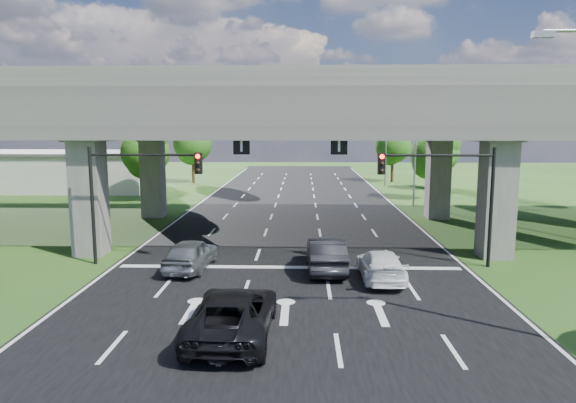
{
  "coord_description": "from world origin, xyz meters",
  "views": [
    {
      "loc": [
        0.66,
        -21.36,
        7.0
      ],
      "look_at": [
        -0.18,
        7.49,
        2.77
      ],
      "focal_mm": 32.0,
      "sensor_mm": 36.0,
      "label": 1
    }
  ],
  "objects_px": {
    "signal_left": "(134,183)",
    "streetlight_far": "(411,140)",
    "car_trailing": "(233,314)",
    "car_white": "(381,265)",
    "car_silver": "(191,254)",
    "car_dark": "(326,254)",
    "signal_right": "(448,184)",
    "streetlight_beyond": "(383,136)"
  },
  "relations": [
    {
      "from": "signal_right",
      "to": "car_white",
      "type": "distance_m",
      "value": 5.52
    },
    {
      "from": "streetlight_far",
      "to": "car_white",
      "type": "height_order",
      "value": "streetlight_far"
    },
    {
      "from": "streetlight_beyond",
      "to": "streetlight_far",
      "type": "bearing_deg",
      "value": -90.0
    },
    {
      "from": "signal_right",
      "to": "streetlight_far",
      "type": "height_order",
      "value": "streetlight_far"
    },
    {
      "from": "streetlight_far",
      "to": "car_dark",
      "type": "height_order",
      "value": "streetlight_far"
    },
    {
      "from": "streetlight_far",
      "to": "car_trailing",
      "type": "height_order",
      "value": "streetlight_far"
    },
    {
      "from": "signal_right",
      "to": "streetlight_beyond",
      "type": "bearing_deg",
      "value": 86.39
    },
    {
      "from": "signal_left",
      "to": "car_dark",
      "type": "height_order",
      "value": "signal_left"
    },
    {
      "from": "streetlight_far",
      "to": "car_white",
      "type": "xyz_separation_m",
      "value": [
        -5.85,
        -22.42,
        -5.15
      ]
    },
    {
      "from": "car_dark",
      "to": "car_trailing",
      "type": "height_order",
      "value": "car_dark"
    },
    {
      "from": "signal_left",
      "to": "streetlight_far",
      "type": "height_order",
      "value": "streetlight_far"
    },
    {
      "from": "car_silver",
      "to": "car_dark",
      "type": "distance_m",
      "value": 6.61
    },
    {
      "from": "streetlight_beyond",
      "to": "signal_right",
      "type": "bearing_deg",
      "value": -93.61
    },
    {
      "from": "streetlight_far",
      "to": "car_silver",
      "type": "distance_m",
      "value": 26.24
    },
    {
      "from": "streetlight_beyond",
      "to": "car_silver",
      "type": "xyz_separation_m",
      "value": [
        -14.91,
        -37.0,
        -5.05
      ]
    },
    {
      "from": "signal_left",
      "to": "car_trailing",
      "type": "bearing_deg",
      "value": -55.55
    },
    {
      "from": "car_silver",
      "to": "car_white",
      "type": "xyz_separation_m",
      "value": [
        9.06,
        -1.42,
        -0.09
      ]
    },
    {
      "from": "car_trailing",
      "to": "streetlight_far",
      "type": "bearing_deg",
      "value": -110.53
    },
    {
      "from": "signal_left",
      "to": "car_trailing",
      "type": "distance_m",
      "value": 11.41
    },
    {
      "from": "signal_left",
      "to": "streetlight_far",
      "type": "distance_m",
      "value": 26.95
    },
    {
      "from": "signal_left",
      "to": "car_silver",
      "type": "bearing_deg",
      "value": -17.37
    },
    {
      "from": "streetlight_far",
      "to": "car_trailing",
      "type": "distance_m",
      "value": 31.74
    },
    {
      "from": "signal_left",
      "to": "car_trailing",
      "type": "xyz_separation_m",
      "value": [
        6.17,
        -8.99,
        -3.37
      ]
    },
    {
      "from": "streetlight_beyond",
      "to": "car_dark",
      "type": "height_order",
      "value": "streetlight_beyond"
    },
    {
      "from": "signal_left",
      "to": "car_white",
      "type": "height_order",
      "value": "signal_left"
    },
    {
      "from": "streetlight_far",
      "to": "car_dark",
      "type": "bearing_deg",
      "value": -111.56
    },
    {
      "from": "car_dark",
      "to": "streetlight_beyond",
      "type": "bearing_deg",
      "value": -104.27
    },
    {
      "from": "streetlight_far",
      "to": "signal_right",
      "type": "bearing_deg",
      "value": -96.47
    },
    {
      "from": "car_white",
      "to": "signal_left",
      "type": "bearing_deg",
      "value": -11.41
    },
    {
      "from": "streetlight_beyond",
      "to": "car_white",
      "type": "distance_m",
      "value": 39.2
    },
    {
      "from": "signal_left",
      "to": "car_white",
      "type": "relative_size",
      "value": 1.3
    },
    {
      "from": "car_dark",
      "to": "car_trailing",
      "type": "relative_size",
      "value": 0.88
    },
    {
      "from": "signal_left",
      "to": "car_dark",
      "type": "relative_size",
      "value": 1.21
    },
    {
      "from": "car_dark",
      "to": "signal_right",
      "type": "bearing_deg",
      "value": -172.73
    },
    {
      "from": "car_trailing",
      "to": "signal_right",
      "type": "bearing_deg",
      "value": -135.03
    },
    {
      "from": "signal_right",
      "to": "car_dark",
      "type": "relative_size",
      "value": 1.21
    },
    {
      "from": "streetlight_beyond",
      "to": "car_white",
      "type": "bearing_deg",
      "value": -98.65
    },
    {
      "from": "streetlight_far",
      "to": "signal_left",
      "type": "bearing_deg",
      "value": -131.78
    },
    {
      "from": "car_trailing",
      "to": "car_silver",
      "type": "bearing_deg",
      "value": -67.11
    },
    {
      "from": "streetlight_far",
      "to": "car_silver",
      "type": "relative_size",
      "value": 2.23
    },
    {
      "from": "car_white",
      "to": "car_trailing",
      "type": "bearing_deg",
      "value": 47.94
    },
    {
      "from": "signal_right",
      "to": "signal_left",
      "type": "xyz_separation_m",
      "value": [
        -15.65,
        0.0,
        0.0
      ]
    }
  ]
}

